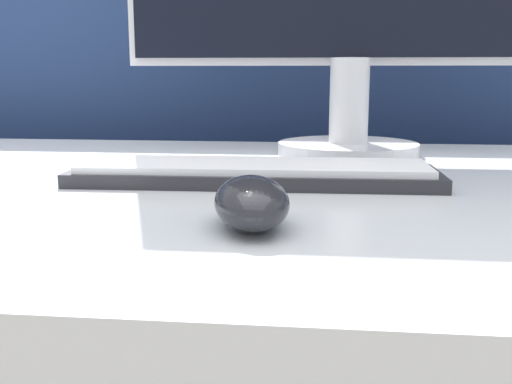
% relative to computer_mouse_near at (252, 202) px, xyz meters
% --- Properties ---
extents(partition_panel, '(5.00, 0.03, 1.05)m').
position_rel_computer_mouse_near_xyz_m(partition_panel, '(0.02, 0.77, -0.24)').
color(partition_panel, navy).
rests_on(partition_panel, ground_plane).
extents(computer_mouse_near, '(0.08, 0.12, 0.04)m').
position_rel_computer_mouse_near_xyz_m(computer_mouse_near, '(0.00, 0.00, 0.00)').
color(computer_mouse_near, '#232328').
rests_on(computer_mouse_near, desk).
extents(keyboard, '(0.44, 0.13, 0.02)m').
position_rel_computer_mouse_near_xyz_m(keyboard, '(-0.02, 0.21, -0.01)').
color(keyboard, '#28282D').
rests_on(keyboard, desk).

